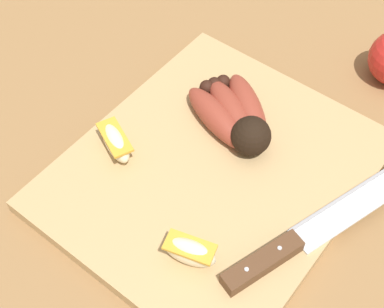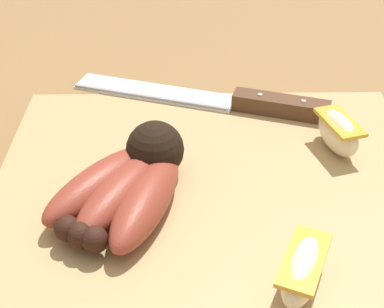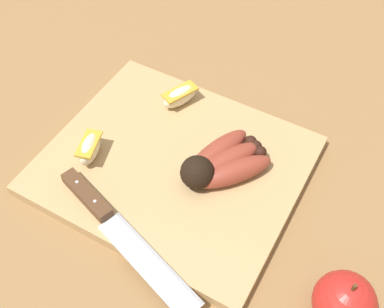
% 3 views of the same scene
% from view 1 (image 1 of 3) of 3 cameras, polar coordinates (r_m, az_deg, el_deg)
% --- Properties ---
extents(ground_plane, '(6.00, 6.00, 0.00)m').
position_cam_1_polar(ground_plane, '(0.70, 1.68, -2.94)').
color(ground_plane, olive).
extents(cutting_board, '(0.39, 0.33, 0.02)m').
position_cam_1_polar(cutting_board, '(0.70, 2.47, -2.08)').
color(cutting_board, tan).
rests_on(cutting_board, ground_plane).
extents(banana_bunch, '(0.13, 0.14, 0.05)m').
position_cam_1_polar(banana_bunch, '(0.72, 4.50, 3.89)').
color(banana_bunch, black).
rests_on(banana_bunch, cutting_board).
extents(chefs_knife, '(0.28, 0.11, 0.02)m').
position_cam_1_polar(chefs_knife, '(0.64, 10.67, -8.82)').
color(chefs_knife, silver).
rests_on(chefs_knife, cutting_board).
extents(apple_wedge_near, '(0.05, 0.07, 0.03)m').
position_cam_1_polar(apple_wedge_near, '(0.70, -7.89, 1.24)').
color(apple_wedge_near, beige).
rests_on(apple_wedge_near, cutting_board).
extents(apple_wedge_middle, '(0.04, 0.06, 0.04)m').
position_cam_1_polar(apple_wedge_middle, '(0.61, -0.22, -10.04)').
color(apple_wedge_middle, beige).
rests_on(apple_wedge_middle, cutting_board).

